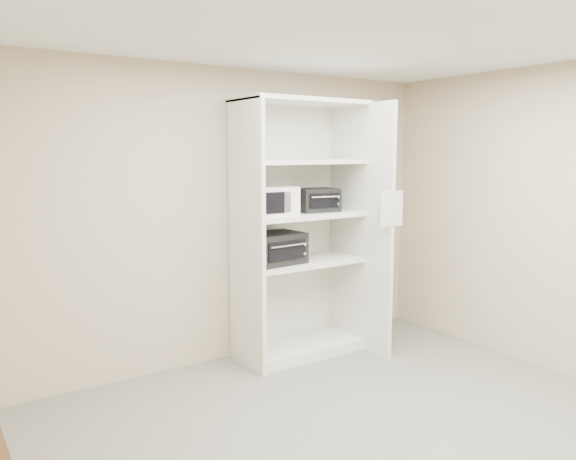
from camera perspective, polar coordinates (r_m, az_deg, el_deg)
floor at (r=4.05m, az=8.42°, el=-20.84°), size 4.50×4.00×0.01m
ceiling at (r=3.63m, az=9.34°, el=19.90°), size 4.50×4.00×0.01m
wall_back at (r=5.23m, az=-6.21°, el=1.40°), size 4.50×0.02×2.70m
wall_right at (r=5.38m, az=26.74°, el=0.77°), size 0.02×4.00×2.70m
shelving_unit at (r=5.35m, az=1.64°, el=-0.77°), size 1.24×0.92×2.42m
microwave at (r=5.07m, az=-1.83°, el=2.95°), size 0.44×0.34×0.26m
toaster_oven_upper at (r=5.42m, az=2.92°, el=3.07°), size 0.42×0.34×0.22m
toaster_oven_lower at (r=5.17m, az=-1.43°, el=-1.86°), size 0.54×0.43×0.28m
paper_sign at (r=5.18m, az=10.50°, el=2.16°), size 0.25×0.02×0.32m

